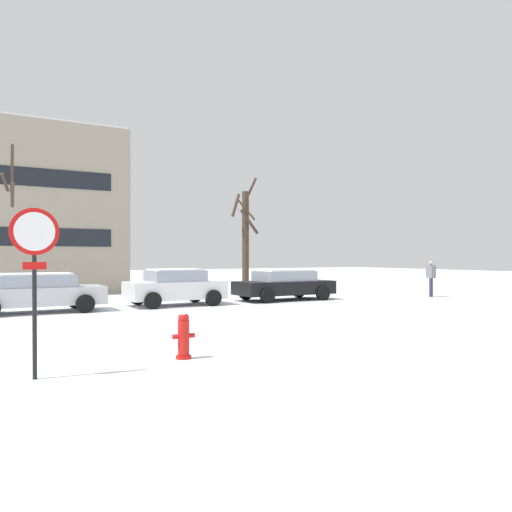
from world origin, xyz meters
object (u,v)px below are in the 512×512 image
Objects in this scene: fire_hydrant at (184,335)px; parked_car_silver at (36,292)px; stop_sign at (35,259)px; parked_car_black at (284,284)px; parked_car_white at (175,287)px; pedestrian_crossing at (431,276)px.

parked_car_silver is (-1.44, 10.03, 0.25)m from fire_hydrant.
parked_car_black is at bearing 41.77° from stop_sign.
fire_hydrant is at bearing -110.14° from parked_car_white.
pedestrian_crossing reaches higher than parked_car_silver.
parked_car_white is 0.86× the size of parked_car_black.
fire_hydrant is 13.32m from parked_car_black.
parked_car_black is 2.54× the size of pedestrian_crossing.
stop_sign is 1.57× the size of pedestrian_crossing.
parked_car_white is (6.36, 10.36, -1.17)m from stop_sign.
stop_sign is at bearing -96.80° from parked_car_silver.
parked_car_white is 5.13m from parked_car_black.
fire_hydrant is 0.52× the size of pedestrian_crossing.
stop_sign is 0.62× the size of parked_car_black.
fire_hydrant is at bearing -81.83° from parked_car_silver.
fire_hydrant is (2.67, 0.29, -1.46)m from stop_sign.
fire_hydrant is 17.93m from pedestrian_crossing.
parked_car_black is (8.82, 9.97, 0.25)m from fire_hydrant.
stop_sign reaches higher than parked_car_silver.
pedestrian_crossing is (18.71, 8.29, -0.90)m from stop_sign.
parked_car_silver reaches higher than parked_car_black.
parked_car_silver is at bearing 173.36° from pedestrian_crossing.
fire_hydrant is 10.73m from parked_car_white.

